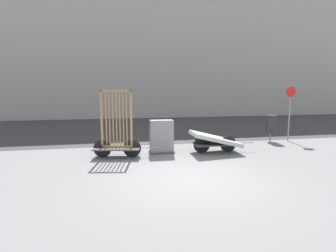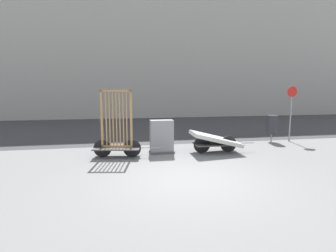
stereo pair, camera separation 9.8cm
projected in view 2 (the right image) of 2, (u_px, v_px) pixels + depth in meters
ground_plane at (188, 180)px, 6.52m from camera, size 60.00×60.00×0.00m
road_strip at (146, 127)px, 16.14m from camera, size 56.00×10.93×0.01m
building_facade at (136, 37)px, 22.52m from camera, size 48.00×4.00×13.62m
bike_cart_with_bedframe at (117, 136)px, 8.68m from camera, size 2.25×1.04×2.24m
bike_cart_with_mattress at (215, 140)px, 9.36m from camera, size 2.34×1.18×0.78m
utility_cabinet at (162, 138)px, 9.29m from camera, size 0.87×0.47×1.18m
trash_bin at (272, 125)px, 11.29m from camera, size 0.45×0.45×1.16m
sign_post at (291, 107)px, 11.35m from camera, size 0.45×0.06×2.45m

